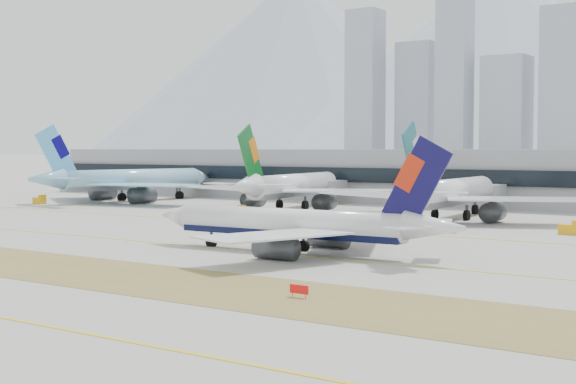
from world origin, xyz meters
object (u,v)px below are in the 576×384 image
Objects in this scene: taxiing_airliner at (299,225)px; terminal at (463,176)px; widebody_cathay at (449,194)px; widebody_korean at (126,181)px; widebody_eva at (290,187)px.

taxiing_airliner is 119.98m from terminal.
widebody_cathay is (-3.64, 63.53, 1.38)m from taxiing_airliner.
widebody_korean reaches higher than taxiing_airliner.
widebody_eva is (55.33, 2.61, -0.27)m from widebody_korean.
widebody_korean reaches higher than widebody_eva.
widebody_cathay is at bearing -105.42° from widebody_eva.
terminal is (26.11, 48.33, 1.92)m from widebody_eva.
taxiing_airliner is at bearing -152.94° from widebody_eva.
taxiing_airliner is 0.88× the size of widebody_cathay.
widebody_cathay is at bearing -79.75° from widebody_korean.
taxiing_airliner is 0.87× the size of widebody_eva.
widebody_korean is at bearing -35.23° from taxiing_airliner.
widebody_korean is (-103.84, 66.88, 1.72)m from taxiing_airliner.
widebody_eva is at bearing -57.53° from taxiing_airliner.
widebody_cathay reaches higher than taxiing_airliner.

